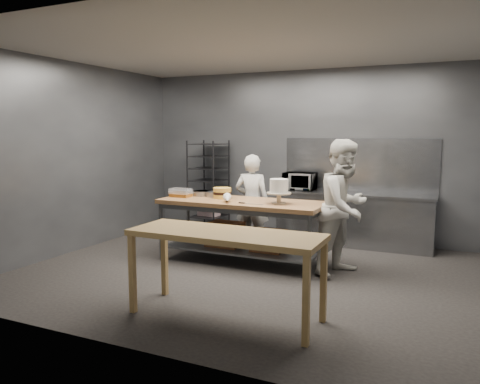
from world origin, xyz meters
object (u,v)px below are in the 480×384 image
object	(u,v)px
frosted_cake_stand	(279,188)
chef_right	(344,207)
work_table	(242,224)
near_counter	(225,240)
layer_cake	(222,193)
speed_rack	(209,188)
microwave	(300,181)
chef_behind	(252,203)

from	to	relation	value
frosted_cake_stand	chef_right	bearing A→B (deg)	10.29
work_table	near_counter	size ratio (longest dim) A/B	1.20
frosted_cake_stand	layer_cake	size ratio (longest dim) A/B	1.30
frosted_cake_stand	layer_cake	bearing A→B (deg)	170.80
chef_right	frosted_cake_stand	size ratio (longest dim) A/B	5.24
work_table	speed_rack	size ratio (longest dim) A/B	1.37
work_table	microwave	distance (m)	1.82
microwave	frosted_cake_stand	world-z (taller)	frosted_cake_stand
work_table	chef_right	xyz separation A→B (m)	(1.47, 0.08, 0.34)
work_table	frosted_cake_stand	world-z (taller)	frosted_cake_stand
chef_right	chef_behind	bearing A→B (deg)	91.84
chef_right	layer_cake	size ratio (longest dim) A/B	6.79
chef_right	layer_cake	world-z (taller)	chef_right
speed_rack	chef_right	world-z (taller)	chef_right
chef_right	speed_rack	bearing A→B (deg)	84.97
speed_rack	layer_cake	world-z (taller)	speed_rack
microwave	layer_cake	size ratio (longest dim) A/B	2.03
speed_rack	chef_behind	distance (m)	1.61
chef_right	microwave	distance (m)	2.02
near_counter	work_table	bearing A→B (deg)	109.83
speed_rack	work_table	bearing A→B (deg)	-48.61
chef_behind	frosted_cake_stand	distance (m)	1.15
work_table	layer_cake	distance (m)	0.56
frosted_cake_stand	layer_cake	xyz separation A→B (m)	(-0.96, 0.16, -0.14)
speed_rack	chef_behind	size ratio (longest dim) A/B	1.12
frosted_cake_stand	layer_cake	distance (m)	0.98
work_table	near_counter	world-z (taller)	work_table
chef_right	frosted_cake_stand	distance (m)	0.92
frosted_cake_stand	speed_rack	bearing A→B (deg)	139.83
layer_cake	near_counter	bearing A→B (deg)	-62.27
microwave	layer_cake	world-z (taller)	microwave
chef_behind	microwave	bearing A→B (deg)	-119.88
speed_rack	frosted_cake_stand	xyz separation A→B (m)	(2.05, -1.73, 0.28)
near_counter	frosted_cake_stand	size ratio (longest dim) A/B	5.77
work_table	microwave	size ratio (longest dim) A/B	4.43
chef_right	layer_cake	xyz separation A→B (m)	(-1.83, -0.00, 0.09)
near_counter	chef_behind	size ratio (longest dim) A/B	1.28
work_table	microwave	bearing A→B (deg)	79.40
work_table	speed_rack	world-z (taller)	speed_rack
near_counter	speed_rack	distance (m)	4.19
microwave	chef_behind	bearing A→B (deg)	-114.87
near_counter	microwave	world-z (taller)	microwave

